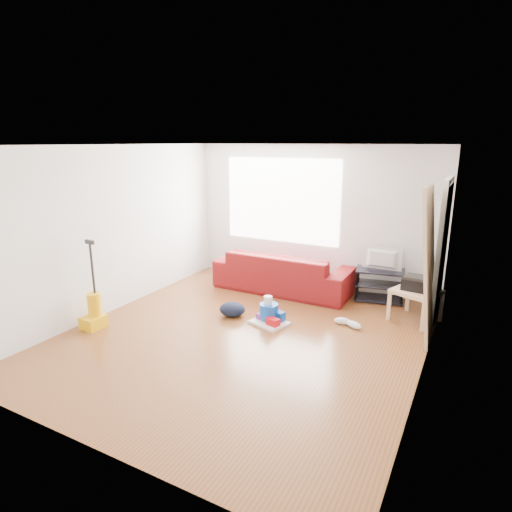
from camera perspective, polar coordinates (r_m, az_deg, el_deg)
The scene contains 13 objects.
room at distance 5.54m, azimuth -0.38°, elevation 1.59°, with size 4.51×5.01×2.51m.
sofa at distance 7.60m, azimuth 3.63°, elevation -4.52°, with size 2.38×0.93×0.69m, color #5C1310.
tv_stand at distance 7.30m, azimuth 16.14°, elevation -3.69°, with size 0.83×0.57×0.53m.
tv at distance 7.18m, azimuth 16.39°, elevation -0.41°, with size 0.63×0.08×0.36m, color black.
side_table at distance 6.62m, azimuth 20.58°, elevation -4.86°, with size 0.75×0.75×0.48m.
printer at distance 6.56m, azimuth 20.72°, elevation -3.42°, with size 0.42×0.34×0.20m.
bucket at distance 6.32m, azimuth 1.72°, elevation -8.69°, with size 0.27×0.27×0.27m, color blue.
toilet_paper at distance 6.25m, azimuth 1.61°, elevation -7.05°, with size 0.13×0.13×0.11m, color silver.
cleaning_tray at distance 6.21m, azimuth 1.95°, elevation -8.59°, with size 0.58×0.52×0.18m.
backpack at distance 6.50m, azimuth -3.17°, elevation -7.99°, with size 0.39×0.31×0.21m, color black.
sneakers at distance 6.28m, azimuth 12.19°, elevation -8.71°, with size 0.45×0.23×0.10m.
vacuum at distance 6.46m, azimuth -20.82°, elevation -6.95°, with size 0.27×0.31×1.25m.
door_panel at distance 6.24m, azimuth 21.19°, elevation -10.09°, with size 0.04×0.81×2.02m, color #A27F53.
Camera 1 is at (2.63, -4.59, 2.54)m, focal length 30.00 mm.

